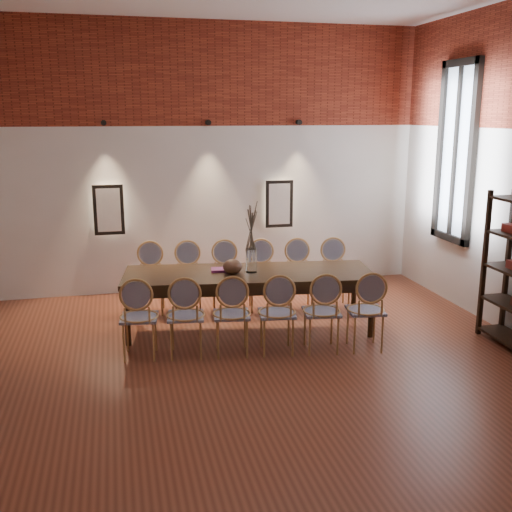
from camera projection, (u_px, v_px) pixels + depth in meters
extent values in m
cube|color=brown|center=(245.00, 382.00, 6.14)|extent=(7.00, 7.00, 0.02)
cube|color=silver|center=(194.00, 160.00, 9.03)|extent=(7.00, 0.10, 4.00)
cube|color=silver|center=(439.00, 294.00, 2.31)|extent=(7.00, 0.10, 4.00)
cube|color=maroon|center=(193.00, 73.00, 8.68)|extent=(7.00, 0.02, 1.50)
cube|color=#FFEAC6|center=(109.00, 210.00, 8.81)|extent=(0.36, 0.06, 0.66)
cube|color=#FFEAC6|center=(279.00, 204.00, 9.39)|extent=(0.36, 0.06, 0.66)
cylinder|color=black|center=(104.00, 123.00, 8.49)|extent=(0.08, 0.10, 0.08)
cylinder|color=black|center=(208.00, 123.00, 8.83)|extent=(0.08, 0.10, 0.08)
cylinder|color=black|center=(299.00, 122.00, 9.14)|extent=(0.08, 0.10, 0.08)
cube|color=silver|center=(457.00, 153.00, 8.31)|extent=(0.02, 0.78, 2.38)
cube|color=black|center=(456.00, 153.00, 8.31)|extent=(0.08, 0.90, 2.50)
cube|color=black|center=(456.00, 153.00, 8.31)|extent=(0.06, 0.06, 2.40)
cube|color=#362110|center=(249.00, 301.00, 7.56)|extent=(3.20, 1.41, 0.75)
cylinder|color=silver|center=(251.00, 260.00, 7.44)|extent=(0.14, 0.14, 0.30)
ellipsoid|color=brown|center=(233.00, 267.00, 7.38)|extent=(0.24, 0.24, 0.18)
cube|color=#862971|center=(222.00, 270.00, 7.53)|extent=(0.28, 0.21, 0.03)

